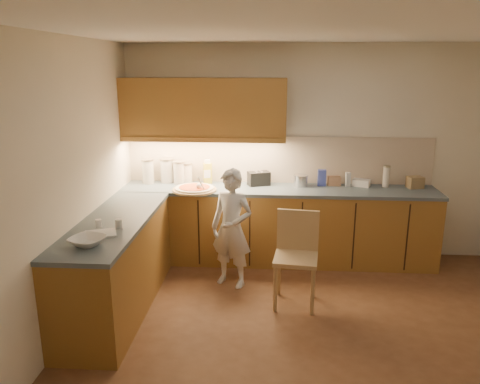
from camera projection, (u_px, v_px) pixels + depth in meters
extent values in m
plane|color=brown|center=(320.00, 337.00, 4.17)|extent=(4.50, 4.50, 0.00)
cube|color=beige|center=(309.00, 153.00, 5.76)|extent=(4.50, 0.04, 2.60)
cube|color=beige|center=(381.00, 330.00, 1.91)|extent=(4.50, 0.04, 2.60)
cube|color=beige|center=(61.00, 192.00, 3.98)|extent=(0.04, 4.00, 2.60)
cube|color=white|center=(336.00, 30.00, 3.49)|extent=(4.50, 4.00, 0.04)
cube|color=olive|center=(277.00, 226.00, 5.72)|extent=(3.75, 0.60, 0.88)
cube|color=olive|center=(117.00, 266.00, 4.57)|extent=(0.60, 2.00, 0.88)
cube|color=#435460|center=(278.00, 190.00, 5.60)|extent=(3.77, 0.62, 0.04)
cube|color=#435460|center=(114.00, 222.00, 4.45)|extent=(0.62, 2.02, 0.04)
cube|color=black|center=(149.00, 232.00, 5.53)|extent=(0.02, 0.01, 0.80)
cube|color=black|center=(199.00, 233.00, 5.49)|extent=(0.02, 0.01, 0.80)
cube|color=black|center=(250.00, 234.00, 5.45)|extent=(0.02, 0.01, 0.80)
cube|color=black|center=(301.00, 235.00, 5.41)|extent=(0.02, 0.01, 0.80)
cube|color=black|center=(354.00, 236.00, 5.37)|extent=(0.02, 0.01, 0.80)
cube|color=black|center=(407.00, 238.00, 5.33)|extent=(0.02, 0.01, 0.80)
cube|color=beige|center=(279.00, 160.00, 5.79)|extent=(3.75, 0.02, 0.58)
cube|color=olive|center=(204.00, 108.00, 5.53)|extent=(1.95, 0.35, 0.70)
cube|color=olive|center=(202.00, 140.00, 5.45)|extent=(1.95, 0.02, 0.06)
cylinder|color=tan|center=(194.00, 190.00, 5.48)|extent=(0.52, 0.52, 0.02)
cylinder|color=beige|center=(194.00, 188.00, 5.47)|extent=(0.45, 0.45, 0.02)
cylinder|color=#C43F1A|center=(194.00, 187.00, 5.47)|extent=(0.36, 0.36, 0.01)
sphere|color=white|center=(199.00, 186.00, 5.42)|extent=(0.07, 0.07, 0.07)
cylinder|color=white|center=(202.00, 185.00, 5.35)|extent=(0.10, 0.10, 0.21)
imported|color=silver|center=(232.00, 228.00, 5.02)|extent=(0.56, 0.47, 1.30)
cylinder|color=tan|center=(275.00, 289.00, 4.55)|extent=(0.04, 0.04, 0.47)
cylinder|color=tan|center=(312.00, 292.00, 4.49)|extent=(0.04, 0.04, 0.47)
cylinder|color=tan|center=(279.00, 273.00, 4.89)|extent=(0.04, 0.04, 0.47)
cylinder|color=tan|center=(314.00, 276.00, 4.83)|extent=(0.04, 0.04, 0.47)
cube|color=tan|center=(296.00, 258.00, 4.62)|extent=(0.47, 0.47, 0.04)
cube|color=tan|center=(298.00, 230.00, 4.74)|extent=(0.42, 0.09, 0.42)
imported|color=white|center=(88.00, 241.00, 3.82)|extent=(0.36, 0.36, 0.07)
cylinder|color=beige|center=(148.00, 172.00, 5.79)|extent=(0.14, 0.14, 0.29)
cylinder|color=gray|center=(147.00, 160.00, 5.75)|extent=(0.15, 0.15, 0.02)
cylinder|color=beige|center=(167.00, 171.00, 5.84)|extent=(0.16, 0.16, 0.28)
cylinder|color=gray|center=(167.00, 159.00, 5.80)|extent=(0.17, 0.17, 0.02)
cylinder|color=beige|center=(179.00, 173.00, 5.78)|extent=(0.14, 0.14, 0.26)
cylinder|color=tan|center=(179.00, 162.00, 5.74)|extent=(0.15, 0.15, 0.02)
cylinder|color=silver|center=(186.00, 174.00, 5.82)|extent=(0.15, 0.15, 0.24)
cylinder|color=gray|center=(186.00, 164.00, 5.79)|extent=(0.16, 0.16, 0.02)
cube|color=gold|center=(208.00, 173.00, 5.80)|extent=(0.12, 0.10, 0.25)
cube|color=white|center=(207.00, 162.00, 5.76)|extent=(0.07, 0.06, 0.05)
cube|color=black|center=(259.00, 178.00, 5.71)|extent=(0.30, 0.23, 0.17)
cube|color=#ACACB1|center=(256.00, 172.00, 5.68)|extent=(0.07, 0.11, 0.00)
cube|color=#ACACB1|center=(261.00, 172.00, 5.70)|extent=(0.07, 0.11, 0.00)
cylinder|color=silver|center=(301.00, 181.00, 5.67)|extent=(0.17, 0.17, 0.13)
cylinder|color=silver|center=(301.00, 175.00, 5.66)|extent=(0.18, 0.18, 0.01)
cube|color=#3543A0|center=(322.00, 178.00, 5.68)|extent=(0.10, 0.07, 0.20)
cube|color=tan|center=(334.00, 181.00, 5.71)|extent=(0.16, 0.12, 0.11)
cube|color=silver|center=(348.00, 179.00, 5.66)|extent=(0.06, 0.06, 0.17)
cube|color=silver|center=(361.00, 183.00, 5.68)|extent=(0.24, 0.21, 0.08)
cylinder|color=white|center=(386.00, 177.00, 5.62)|extent=(0.08, 0.08, 0.24)
cylinder|color=tan|center=(387.00, 166.00, 5.58)|extent=(0.08, 0.08, 0.02)
cube|color=#997D52|center=(415.00, 182.00, 5.59)|extent=(0.20, 0.18, 0.14)
cube|color=silver|center=(100.00, 234.00, 4.05)|extent=(0.32, 0.29, 0.02)
cylinder|color=white|center=(98.00, 224.00, 4.23)|extent=(0.07, 0.07, 0.08)
cylinder|color=silver|center=(119.00, 224.00, 4.21)|extent=(0.07, 0.07, 0.09)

